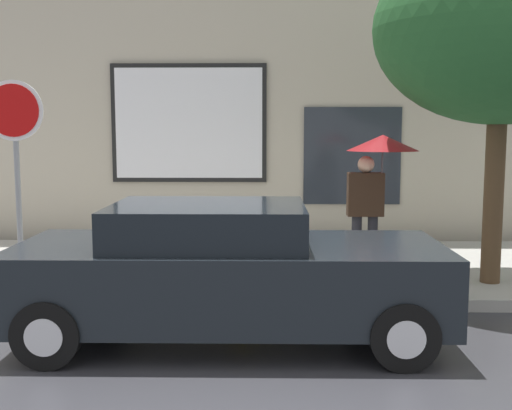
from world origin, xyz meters
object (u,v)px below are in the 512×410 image
(parked_car, at_px, (226,272))
(fire_hydrant, at_px, (242,253))
(stop_sign, at_px, (15,142))
(pedestrian_with_umbrella, at_px, (377,165))

(parked_car, distance_m, fire_hydrant, 1.88)
(stop_sign, bearing_deg, pedestrian_with_umbrella, 8.91)
(parked_car, height_order, fire_hydrant, parked_car)
(parked_car, distance_m, pedestrian_with_umbrella, 3.14)
(pedestrian_with_umbrella, height_order, stop_sign, stop_sign)
(parked_car, relative_size, stop_sign, 1.64)
(parked_car, bearing_deg, stop_sign, 150.96)
(fire_hydrant, distance_m, pedestrian_with_umbrella, 2.20)
(fire_hydrant, height_order, stop_sign, stop_sign)
(parked_car, xyz_separation_m, fire_hydrant, (0.09, 1.88, -0.17))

